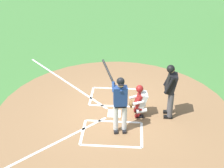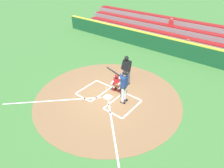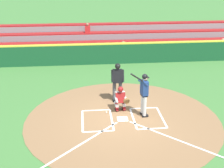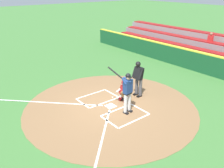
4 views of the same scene
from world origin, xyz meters
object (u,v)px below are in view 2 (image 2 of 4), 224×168
object	(u,v)px
batter	(124,84)
catcher	(117,82)
baseball	(106,88)
plate_umpire	(127,68)

from	to	relation	value
batter	catcher	size ratio (longest dim) A/B	1.88
catcher	baseball	distance (m)	0.86
batter	plate_umpire	world-z (taller)	batter
plate_umpire	baseball	distance (m)	1.67
catcher	batter	bearing A→B (deg)	145.82
batter	baseball	xyz separation A→B (m)	(1.52, -0.39, -1.06)
plate_umpire	catcher	bearing A→B (deg)	91.71
catcher	plate_umpire	xyz separation A→B (m)	(0.03, -0.95, 0.49)
batter	plate_umpire	xyz separation A→B (m)	(0.91, -1.56, -0.02)
batter	baseball	world-z (taller)	batter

